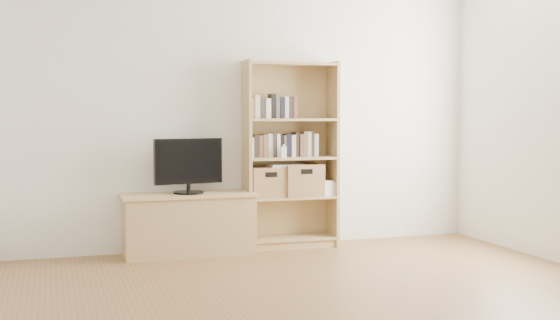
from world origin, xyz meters
name	(u,v)px	position (x,y,z in m)	size (l,w,h in m)	color
floor	(363,320)	(0.00, 0.00, 0.00)	(4.50, 5.00, 0.01)	brown
back_wall	(251,108)	(0.00, 2.50, 1.30)	(4.50, 0.02, 2.60)	silver
tv_stand	(189,225)	(-0.63, 2.29, 0.26)	(1.14, 0.43, 0.52)	tan
bookshelf	(291,155)	(0.34, 2.35, 0.87)	(0.87, 0.31, 1.74)	tan
television	(188,166)	(-0.63, 2.29, 0.79)	(0.62, 0.05, 0.49)	black
books_row_mid	(290,145)	(0.34, 2.36, 0.96)	(0.82, 0.16, 0.22)	beige
books_row_upper	(270,108)	(0.15, 2.37, 1.30)	(0.36, 0.13, 0.19)	beige
baby_monitor	(284,152)	(0.24, 2.25, 0.90)	(0.05, 0.03, 0.10)	white
basket_left	(267,182)	(0.11, 2.35, 0.62)	(0.34, 0.28, 0.28)	olive
basket_right	(301,180)	(0.45, 2.34, 0.63)	(0.36, 0.30, 0.30)	olive
laptop	(285,165)	(0.28, 2.34, 0.77)	(0.30, 0.21, 0.02)	white
magazine_stack	(321,189)	(0.64, 2.33, 0.54)	(0.18, 0.26, 0.12)	silver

